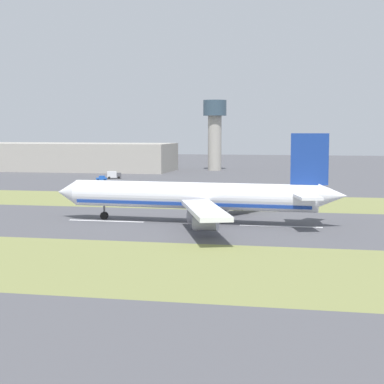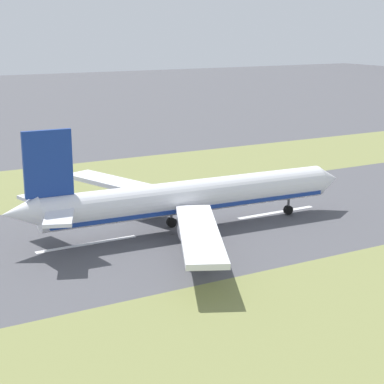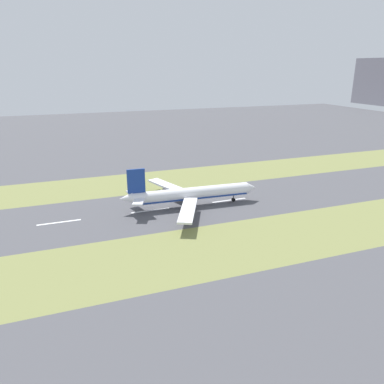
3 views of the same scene
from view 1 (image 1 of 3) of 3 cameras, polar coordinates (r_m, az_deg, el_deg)
The scene contains 10 objects.
ground_plane at distance 143.54m, azimuth 0.51°, elevation -2.84°, with size 800.00×800.00×0.00m, color #4C4C51.
grass_median_west at distance 100.45m, azimuth -4.50°, elevation -6.49°, with size 40.00×600.00×0.01m, color olive.
grass_median_east at distance 187.53m, azimuth 3.18°, elevation -0.87°, with size 40.00×600.00×0.01m, color olive.
centreline_dash_mid at distance 141.17m, azimuth 7.89°, elevation -3.03°, with size 1.20×18.00×0.01m, color silver.
centreline_dash_far at distance 149.17m, azimuth -7.64°, elevation -2.57°, with size 1.20×18.00×0.01m, color silver.
airplane_main_jet at distance 143.72m, azimuth 0.73°, elevation -0.41°, with size 64.04×67.20×20.20m.
terminal_building at distance 336.43m, azimuth -10.43°, elevation 3.09°, with size 36.00×101.92×14.11m, color #A39E93.
control_tower at distance 332.24m, azimuth 2.04°, elevation 5.78°, with size 12.00×12.00×36.16m.
service_truck at distance 278.05m, azimuth -6.98°, elevation 1.53°, with size 4.49×6.38×3.10m.
apron_car at distance 268.14m, azimuth -8.03°, elevation 1.23°, with size 2.74×4.68×2.03m.
Camera 1 is at (-139.32, -27.48, 20.92)m, focal length 60.00 mm.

